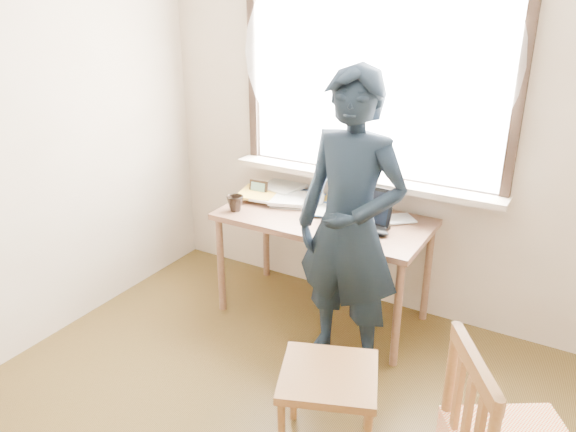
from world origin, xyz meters
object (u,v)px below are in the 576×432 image
Objects in this scene: mug_white at (315,199)px; mug_dark at (235,203)px; laptop at (360,218)px; person at (350,228)px; desk at (324,227)px; work_chair at (329,385)px.

mug_dark is at bearing -140.56° from mug_white.
laptop is at bearing 11.67° from mug_dark.
person reaches higher than mug_white.
mug_dark is (-0.82, -0.17, -0.01)m from laptop.
desk is at bearing 137.04° from person.
person is at bearing -47.84° from mug_white.
desk is 0.24m from mug_white.
person is at bearing -75.53° from laptop.
work_chair is at bearing -73.34° from laptop.
laptop reaches higher than desk.
laptop reaches higher than work_chair.
person is at bearing -12.59° from mug_dark.
mug_white is 0.74m from person.
laptop is 0.40m from person.
person is (0.36, -0.40, 0.23)m from desk.
mug_dark reaches higher than mug_white.
desk is 1.26m from work_chair.
laptop is at bearing 106.66° from work_chair.
desk is at bearing 173.58° from laptop.
mug_white is (-0.14, 0.15, 0.12)m from desk.
laptop is 3.43× the size of mug_dark.
laptop is at bearing -23.63° from mug_white.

